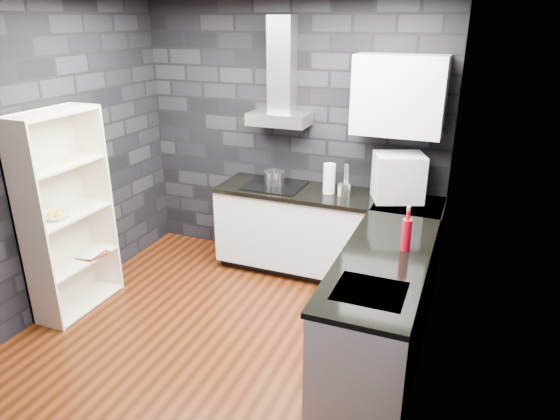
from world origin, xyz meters
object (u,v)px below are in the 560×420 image
Objects in this scene: utensil_crock at (345,190)px; fruit_bowl at (56,215)px; red_bottle at (406,235)px; bookshelf at (67,215)px; glass_vase at (329,179)px; pot at (274,178)px; appliance_garage at (398,177)px; storage_jar at (342,190)px.

utensil_crock is 2.58m from fruit_bowl.
bookshelf is (-2.83, -0.39, -0.12)m from red_bottle.
utensil_crock is (0.17, -0.04, -0.08)m from glass_vase.
appliance_garage is (1.23, 0.00, 0.15)m from pot.
pot is 1.81m from red_bottle.
glass_vase is 2.25× the size of utensil_crock.
fruit_bowl is (-2.08, -1.49, -0.01)m from storage_jar.
appliance_garage reaches higher than storage_jar.
glass_vase is 0.20m from utensil_crock.
utensil_crock is 2.52m from bookshelf.
storage_jar is 0.41× the size of red_bottle.
appliance_garage is 1.81× the size of red_bottle.
red_bottle reaches higher than utensil_crock.
fruit_bowl is at bearing -170.03° from red_bottle.
pot is at bearing 144.61° from red_bottle.
fruit_bowl is (0.00, -0.11, 0.04)m from bookshelf.
bookshelf is at bearing -172.23° from red_bottle.
glass_vase is 0.17m from storage_jar.
bookshelf reaches higher than red_bottle.
utensil_crock reaches higher than storage_jar.
bookshelf is at bearing -147.09° from utensil_crock.
appliance_garage is at bearing 8.06° from utensil_crock.
appliance_garage is 2.97m from bookshelf.
appliance_garage is 3.02m from fruit_bowl.
pot is 0.72m from storage_jar.
storage_jar is 0.54m from appliance_garage.
appliance_garage is 0.24× the size of bookshelf.
utensil_crock is 0.50m from appliance_garage.
fruit_bowl is (-1.36, -1.54, -0.04)m from pot.
glass_vase is 0.65m from appliance_garage.
appliance_garage is at bearing 0.22° from pot.
bookshelf is at bearing -146.40° from storage_jar.
bookshelf is (-2.08, -1.38, -0.05)m from storage_jar.
glass_vase is 1.21× the size of fruit_bowl.
utensil_crock is at bearing 40.04° from bookshelf.
red_bottle is at bearing 9.97° from fruit_bowl.
glass_vase is 2.94× the size of storage_jar.
pot is 0.86× the size of fruit_bowl.
utensil_crock is at bearing 125.96° from red_bottle.
utensil_crock is 0.30× the size of appliance_garage.
red_bottle is at bearing -54.04° from utensil_crock.
utensil_crock is (0.04, -0.01, 0.02)m from storage_jar.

